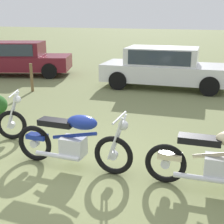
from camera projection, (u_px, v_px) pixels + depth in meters
ground_plane at (68, 168)px, 5.28m from camera, size 120.00×120.00×0.00m
motorcycle_blue at (73, 141)px, 5.16m from camera, size 2.13×0.64×1.02m
motorcycle_cream at (219, 161)px, 4.46m from camera, size 2.12×0.67×1.02m
car_burgundy at (16, 57)px, 13.42m from camera, size 4.81×3.33×1.43m
car_white at (164, 65)px, 11.03m from camera, size 4.62×2.23×1.43m
fence_post_wooden at (32, 78)px, 10.51m from camera, size 0.10×0.10×0.96m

